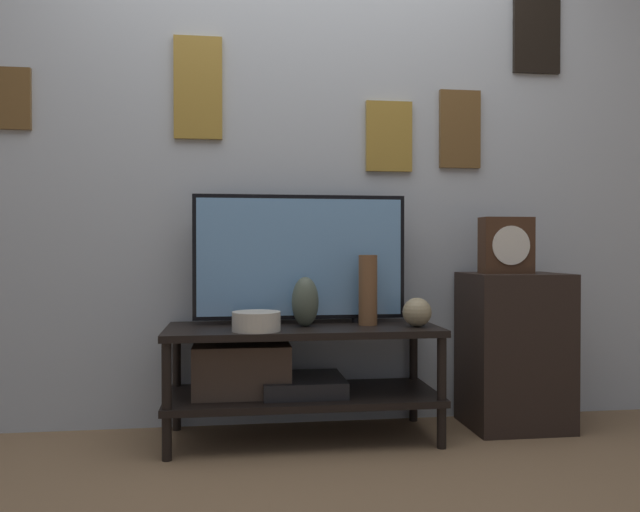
# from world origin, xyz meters

# --- Properties ---
(ground_plane) EXTENTS (12.00, 12.00, 0.00)m
(ground_plane) POSITION_xyz_m (0.00, 0.00, 0.00)
(ground_plane) COLOR #846647
(wall_back) EXTENTS (6.40, 0.08, 2.70)m
(wall_back) POSITION_xyz_m (0.00, 0.57, 1.35)
(wall_back) COLOR #B2BCC6
(wall_back) RESTS_ON ground_plane
(media_console) EXTENTS (1.20, 0.48, 0.50)m
(media_console) POSITION_xyz_m (-0.09, 0.28, 0.32)
(media_console) COLOR black
(media_console) RESTS_ON ground_plane
(television) EXTENTS (0.97, 0.05, 0.59)m
(television) POSITION_xyz_m (-0.00, 0.39, 0.80)
(television) COLOR black
(television) RESTS_ON media_console
(vase_urn_stoneware) EXTENTS (0.12, 0.11, 0.22)m
(vase_urn_stoneware) POSITION_xyz_m (0.01, 0.27, 0.61)
(vase_urn_stoneware) COLOR #4C5647
(vase_urn_stoneware) RESTS_ON media_console
(vase_wide_bowl) EXTENTS (0.20, 0.20, 0.08)m
(vase_wide_bowl) POSITION_xyz_m (-0.21, 0.15, 0.54)
(vase_wide_bowl) COLOR beige
(vase_wide_bowl) RESTS_ON media_console
(vase_round_glass) EXTENTS (0.13, 0.13, 0.13)m
(vase_round_glass) POSITION_xyz_m (0.50, 0.19, 0.56)
(vase_round_glass) COLOR tan
(vase_round_glass) RESTS_ON media_console
(vase_tall_ceramic) EXTENTS (0.08, 0.08, 0.32)m
(vase_tall_ceramic) POSITION_xyz_m (0.29, 0.28, 0.66)
(vase_tall_ceramic) COLOR brown
(vase_tall_ceramic) RESTS_ON media_console
(side_table) EXTENTS (0.45, 0.38, 0.73)m
(side_table) POSITION_xyz_m (1.01, 0.33, 0.36)
(side_table) COLOR black
(side_table) RESTS_ON ground_plane
(mantel_clock) EXTENTS (0.24, 0.11, 0.26)m
(mantel_clock) POSITION_xyz_m (0.96, 0.30, 0.86)
(mantel_clock) COLOR #422819
(mantel_clock) RESTS_ON side_table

